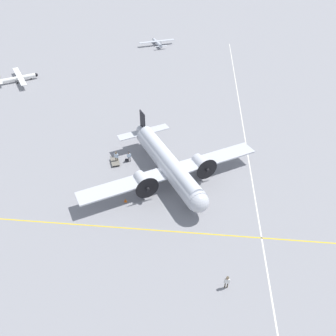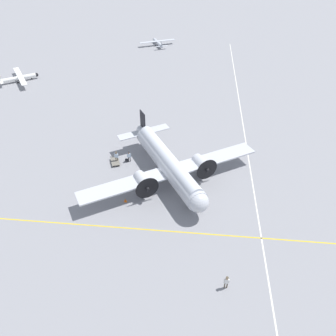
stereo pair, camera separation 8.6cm
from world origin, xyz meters
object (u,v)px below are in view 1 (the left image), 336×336
at_px(ramp_agent, 129,156).
at_px(baggage_cart, 115,161).
at_px(passenger_boarding, 116,156).
at_px(light_aircraft_taxiing, 157,42).
at_px(airliner_main, 169,165).
at_px(crew_foreground, 227,281).
at_px(traffic_cone, 125,200).
at_px(suitcase_near_door, 127,160).
at_px(light_aircraft_distant, 19,78).

bearing_deg(ramp_agent, baggage_cart, -171.19).
xyz_separation_m(passenger_boarding, light_aircraft_taxiing, (-0.56, 53.81, -0.33)).
height_order(airliner_main, crew_foreground, airliner_main).
bearing_deg(passenger_boarding, traffic_cone, -64.62).
height_order(airliner_main, light_aircraft_taxiing, airliner_main).
height_order(crew_foreground, suitcase_near_door, crew_foreground).
relative_size(airliner_main, light_aircraft_distant, 2.40).
bearing_deg(traffic_cone, light_aircraft_distant, 130.96).
bearing_deg(baggage_cart, light_aircraft_distant, -155.93).
bearing_deg(passenger_boarding, suitcase_near_door, 20.19).
bearing_deg(crew_foreground, baggage_cart, 128.60).
bearing_deg(crew_foreground, passenger_boarding, 127.89).
xyz_separation_m(crew_foreground, suitcase_near_door, (-13.72, 19.46, -0.84)).
xyz_separation_m(passenger_boarding, light_aircraft_distant, (-27.34, 26.72, -0.29)).
xyz_separation_m(crew_foreground, baggage_cart, (-15.34, 18.93, -0.78)).
bearing_deg(passenger_boarding, crew_foreground, -45.93).
xyz_separation_m(airliner_main, baggage_cart, (-8.31, 3.08, -2.31)).
relative_size(passenger_boarding, baggage_cart, 0.75).
height_order(crew_foreground, passenger_boarding, passenger_boarding).
bearing_deg(light_aircraft_taxiing, light_aircraft_distant, 110.45).
xyz_separation_m(passenger_boarding, suitcase_near_door, (1.38, 0.35, -0.92)).
relative_size(ramp_agent, baggage_cart, 0.70).
relative_size(light_aircraft_distant, traffic_cone, 20.50).
relative_size(airliner_main, suitcase_near_door, 48.17).
bearing_deg(suitcase_near_door, baggage_cart, -161.65).
distance_m(ramp_agent, suitcase_near_door, 0.94).
xyz_separation_m(crew_foreground, light_aircraft_taxiing, (-15.66, 72.92, -0.25)).
distance_m(passenger_boarding, light_aircraft_distant, 38.23).
height_order(passenger_boarding, suitcase_near_door, passenger_boarding).
relative_size(airliner_main, traffic_cone, 49.15).
bearing_deg(suitcase_near_door, crew_foreground, -54.83).
height_order(passenger_boarding, light_aircraft_taxiing, light_aircraft_taxiing).
height_order(ramp_agent, light_aircraft_taxiing, light_aircraft_taxiing).
distance_m(airliner_main, baggage_cart, 9.15).
distance_m(ramp_agent, baggage_cart, 2.24).
xyz_separation_m(crew_foreground, light_aircraft_distant, (-42.43, 45.83, -0.21)).
distance_m(airliner_main, passenger_boarding, 8.82).
bearing_deg(light_aircraft_distant, passenger_boarding, -79.16).
xyz_separation_m(airliner_main, suitcase_near_door, (-6.69, 3.62, -2.37)).
height_order(airliner_main, baggage_cart, airliner_main).
height_order(ramp_agent, traffic_cone, ramp_agent).
bearing_deg(suitcase_near_door, passenger_boarding, -165.57).
bearing_deg(light_aircraft_taxiing, passenger_boarding, 155.72).
bearing_deg(passenger_boarding, airliner_main, -16.28).
bearing_deg(traffic_cone, suitcase_near_door, 100.12).
bearing_deg(airliner_main, suitcase_near_door, -149.67).
height_order(passenger_boarding, traffic_cone, passenger_boarding).
relative_size(passenger_boarding, ramp_agent, 1.07).
bearing_deg(light_aircraft_taxiing, crew_foreground, 167.24).
bearing_deg(ramp_agent, light_aircraft_taxiing, 86.63).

